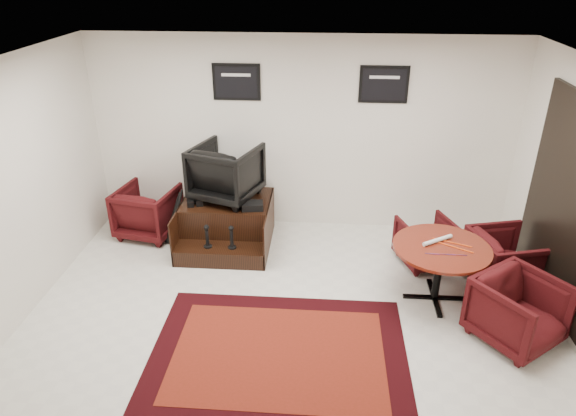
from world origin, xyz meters
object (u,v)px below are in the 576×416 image
Objects in this scene: meeting_table at (441,253)px; shine_chair at (226,170)px; shine_podium at (227,223)px; armchair_side at (148,209)px; table_chair_corner at (519,308)px; table_chair_back at (426,240)px; table_chair_window at (506,257)px.

shine_chair is at bearing 154.34° from meeting_table.
meeting_table reaches higher than shine_podium.
armchair_side and table_chair_corner have the same top height.
table_chair_window is (0.88, -0.45, 0.05)m from table_chair_back.
armchair_side is at bearing 64.64° from table_chair_window.
shine_podium is 0.78m from shine_chair.
table_chair_corner is (3.42, -1.97, -0.66)m from shine_chair.
table_chair_corner reaches higher than meeting_table.
shine_chair is 4.00m from table_chair_corner.
meeting_table is 0.87m from table_chair_back.
shine_chair is 1.06× the size of armchair_side.
armchair_side is at bearing -26.80° from table_chair_back.
table_chair_back is at bearing 77.60° from table_chair_corner.
shine_chair is (0.00, 0.13, 0.77)m from shine_podium.
armchair_side is 4.13m from meeting_table.
shine_podium is 3.69m from table_chair_window.
shine_podium is at bearing -176.08° from armchair_side.
table_chair_window is 1.05m from table_chair_corner.
meeting_table reaches higher than table_chair_back.
armchair_side is 5.02m from table_chair_corner.
armchair_side is 3.94m from table_chair_back.
meeting_table is 1.00m from table_chair_corner.
table_chair_corner is at bearing -28.27° from shine_podium.
table_chair_back is (0.00, 0.82, -0.30)m from meeting_table.
shine_podium is 1.57× the size of table_chair_corner.
shine_chair is 3.04m from meeting_table.
shine_chair is 1.25× the size of table_chair_back.
table_chair_window is at bearing 179.90° from armchair_side.
table_chair_window reaches higher than meeting_table.
table_chair_back is (3.91, -0.51, -0.06)m from armchair_side.
shine_chair is 1.36m from armchair_side.
shine_chair is at bearing 112.37° from table_chair_corner.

